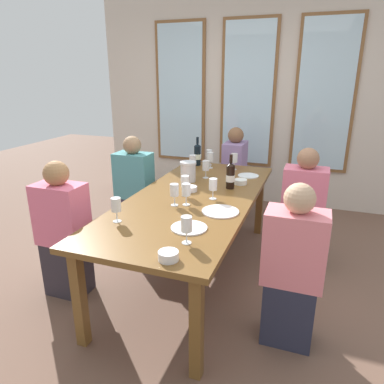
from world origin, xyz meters
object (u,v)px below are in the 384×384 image
object	(u,v)px
dining_table	(193,204)
wine_glass_7	(186,225)
wine_glass_0	(116,205)
wine_glass_1	(185,182)
tasting_bowl_0	(190,189)
wine_glass_5	(193,160)
wine_bottle_0	(230,176)
wine_glass_6	(174,191)
tasting_bowl_2	(241,182)
seated_person_4	(234,175)
wine_glass_4	(210,157)
wine_bottle_1	(197,155)
wine_glass_10	(213,185)
wine_glass_8	(186,190)
seated_person_2	(135,190)
white_plate_2	(220,211)
white_plate_1	(189,228)
seated_person_0	(64,233)
seated_person_3	(302,211)
wine_glass_3	(234,158)
tasting_bowl_1	(168,256)
metal_pitcher	(188,171)
seated_person_1	(292,271)
wine_glass_2	(209,155)
wine_glass_9	(206,166)
white_plate_0	(248,176)

from	to	relation	value
dining_table	wine_glass_7	size ratio (longest dim) A/B	13.33
wine_glass_0	wine_glass_1	size ratio (longest dim) A/B	1.00
tasting_bowl_0	wine_glass_5	world-z (taller)	wine_glass_5
wine_bottle_0	wine_glass_6	distance (m)	0.64
tasting_bowl_0	wine_glass_0	bearing A→B (deg)	-107.09
tasting_bowl_2	seated_person_4	size ratio (longest dim) A/B	0.11
wine_glass_0	wine_glass_4	distance (m)	1.63
wine_bottle_1	wine_glass_6	world-z (taller)	wine_bottle_1
wine_glass_10	wine_glass_8	bearing A→B (deg)	-127.58
wine_glass_4	seated_person_2	distance (m)	0.89
dining_table	seated_person_2	size ratio (longest dim) A/B	2.09
white_plate_2	white_plate_1	bearing A→B (deg)	-108.46
white_plate_1	wine_glass_8	size ratio (longest dim) A/B	1.41
seated_person_0	seated_person_4	distance (m)	2.28
wine_glass_10	seated_person_3	distance (m)	0.94
wine_bottle_1	wine_glass_7	distance (m)	1.92
wine_bottle_1	wine_glass_6	xyz separation A→B (m)	(0.25, -1.26, 0.00)
wine_glass_3	seated_person_3	bearing A→B (deg)	-30.09
wine_bottle_0	tasting_bowl_1	xyz separation A→B (m)	(-0.01, -1.37, -0.09)
metal_pitcher	seated_person_0	size ratio (longest dim) A/B	0.17
wine_glass_3	seated_person_3	xyz separation A→B (m)	(0.75, -0.44, -0.34)
metal_pitcher	seated_person_2	distance (m)	0.76
wine_glass_10	seated_person_1	size ratio (longest dim) A/B	0.16
wine_glass_1	wine_glass_5	size ratio (longest dim) A/B	1.00
wine_bottle_0	wine_glass_3	distance (m)	0.66
wine_glass_4	wine_glass_1	bearing A→B (deg)	-85.70
wine_bottle_0	wine_glass_2	size ratio (longest dim) A/B	1.78
white_plate_2	wine_bottle_1	bearing A→B (deg)	115.92
wine_bottle_1	tasting_bowl_0	xyz separation A→B (m)	(0.24, -0.89, -0.10)
wine_glass_0	wine_glass_8	distance (m)	0.58
wine_glass_4	wine_glass_8	world-z (taller)	same
wine_glass_4	seated_person_3	distance (m)	1.14
wine_glass_5	wine_glass_8	xyz separation A→B (m)	(0.29, -0.96, 0.00)
wine_bottle_0	wine_glass_7	distance (m)	1.14
wine_bottle_0	wine_glass_9	bearing A→B (deg)	141.91
wine_glass_6	seated_person_1	distance (m)	1.04
wine_bottle_1	tasting_bowl_1	size ratio (longest dim) A/B	2.74
wine_glass_1	seated_person_4	xyz separation A→B (m)	(0.07, 1.52, -0.34)
wine_glass_9	wine_glass_7	bearing A→B (deg)	-77.00
wine_glass_4	seated_person_2	world-z (taller)	seated_person_2
wine_glass_3	wine_glass_8	size ratio (longest dim) A/B	1.00
dining_table	wine_glass_3	size ratio (longest dim) A/B	13.33
wine_glass_4	wine_glass_7	bearing A→B (deg)	-77.50
tasting_bowl_1	wine_glass_6	size ratio (longest dim) A/B	0.67
tasting_bowl_1	wine_bottle_1	bearing A→B (deg)	104.69
seated_person_3	wine_glass_6	bearing A→B (deg)	-140.24
metal_pitcher	wine_bottle_0	xyz separation A→B (m)	(0.43, -0.08, 0.02)
white_plate_0	white_plate_1	xyz separation A→B (m)	(-0.12, -1.38, 0.00)
wine_glass_4	wine_glass_10	xyz separation A→B (m)	(0.31, -0.95, 0.00)
wine_glass_4	wine_glass_5	size ratio (longest dim) A/B	1.00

